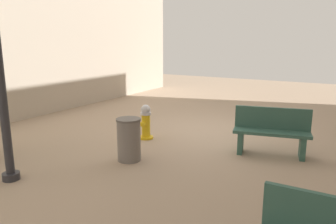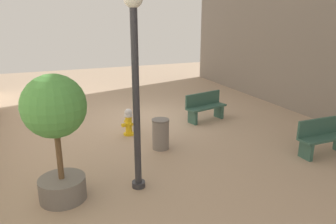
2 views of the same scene
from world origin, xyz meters
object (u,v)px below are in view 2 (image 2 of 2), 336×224
object	(u,v)px
fire_hydrant	(128,122)
bench_near	(205,106)
trash_bin	(161,134)
planter_tree	(56,122)
bench_far	(323,137)
street_lamp	(135,72)

from	to	relation	value
fire_hydrant	bench_near	xyz separation A→B (m)	(-2.81, -0.38, 0.08)
trash_bin	bench_near	bearing A→B (deg)	-142.96
fire_hydrant	planter_tree	xyz separation A→B (m)	(2.15, 2.95, 1.19)
bench_near	bench_far	bearing A→B (deg)	111.87
planter_tree	street_lamp	bearing A→B (deg)	175.50
planter_tree	bench_near	bearing A→B (deg)	-146.08
bench_far	trash_bin	size ratio (longest dim) A/B	1.80
fire_hydrant	bench_far	size ratio (longest dim) A/B	0.55
bench_far	street_lamp	bearing A→B (deg)	-2.31
planter_tree	trash_bin	distance (m)	3.33
bench_far	street_lamp	xyz separation A→B (m)	(4.90, -0.20, 1.96)
bench_near	trash_bin	world-z (taller)	bench_near
planter_tree	bench_far	bearing A→B (deg)	177.18
planter_tree	trash_bin	world-z (taller)	planter_tree
fire_hydrant	trash_bin	world-z (taller)	trash_bin
street_lamp	planter_tree	bearing A→B (deg)	-4.50
bench_far	street_lamp	distance (m)	5.29
street_lamp	fire_hydrant	bearing A→B (deg)	-101.69
street_lamp	trash_bin	xyz separation A→B (m)	(-1.16, -1.73, -2.03)
trash_bin	street_lamp	bearing A→B (deg)	56.14
fire_hydrant	planter_tree	distance (m)	3.83
trash_bin	bench_far	bearing A→B (deg)	152.82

